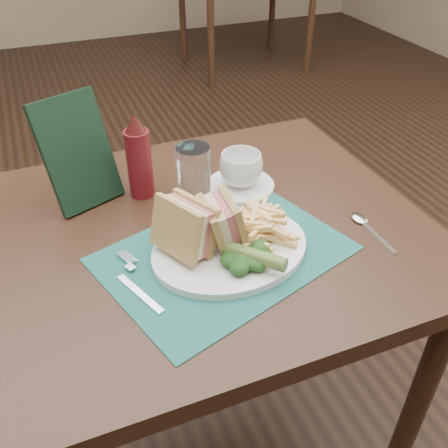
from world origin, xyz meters
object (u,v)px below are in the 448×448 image
(sandwich_half_a, at_px, (176,232))
(drinking_glass, at_px, (194,175))
(sandwich_half_b, at_px, (212,223))
(check_presenter, at_px, (77,152))
(placemat, at_px, (224,254))
(plate, at_px, (230,249))
(saucer, at_px, (241,186))
(coffee_cup, at_px, (241,169))
(table_bg_right, at_px, (245,16))
(table_main, at_px, (205,348))
(ketchup_bottle, at_px, (139,156))

(sandwich_half_a, relative_size, drinking_glass, 0.83)
(sandwich_half_b, height_order, check_presenter, check_presenter)
(placemat, bearing_deg, check_presenter, 126.24)
(plate, relative_size, saucer, 2.00)
(sandwich_half_b, height_order, coffee_cup, sandwich_half_b)
(table_bg_right, relative_size, plate, 3.00)
(plate, relative_size, check_presenter, 1.28)
(table_main, bearing_deg, check_presenter, 136.43)
(plate, distance_m, coffee_cup, 0.23)
(saucer, bearing_deg, plate, -118.30)
(placemat, relative_size, sandwich_half_b, 4.55)
(table_main, relative_size, check_presenter, 3.85)
(table_main, bearing_deg, sandwich_half_b, -92.96)
(sandwich_half_b, distance_m, drinking_glass, 0.17)
(table_main, relative_size, sandwich_half_b, 9.43)
(sandwich_half_a, height_order, saucer, sandwich_half_a)
(sandwich_half_a, height_order, sandwich_half_b, sandwich_half_a)
(saucer, xyz_separation_m, check_presenter, (-0.33, 0.08, 0.11))
(plate, bearing_deg, table_main, 96.37)
(table_bg_right, height_order, saucer, saucer)
(table_main, xyz_separation_m, saucer, (0.13, 0.10, 0.38))
(saucer, distance_m, drinking_glass, 0.13)
(coffee_cup, relative_size, check_presenter, 0.41)
(saucer, relative_size, coffee_cup, 1.58)
(ketchup_bottle, bearing_deg, check_presenter, 168.23)
(placemat, bearing_deg, ketchup_bottle, 108.96)
(sandwich_half_a, bearing_deg, sandwich_half_b, -20.00)
(placemat, xyz_separation_m, drinking_glass, (0.01, 0.19, 0.06))
(sandwich_half_b, xyz_separation_m, saucer, (0.14, 0.19, -0.06))
(plate, height_order, ketchup_bottle, ketchup_bottle)
(drinking_glass, bearing_deg, plate, -88.69)
(sandwich_half_b, bearing_deg, table_main, 90.34)
(table_bg_right, relative_size, sandwich_half_b, 9.43)
(sandwich_half_a, bearing_deg, saucer, 16.40)
(plate, bearing_deg, check_presenter, 120.38)
(table_bg_right, bearing_deg, table_main, -115.52)
(coffee_cup, distance_m, drinking_glass, 0.12)
(placemat, xyz_separation_m, saucer, (0.12, 0.20, 0.00))
(table_main, bearing_deg, placemat, -82.78)
(table_bg_right, relative_size, ketchup_bottle, 4.84)
(table_main, bearing_deg, sandwich_half_a, -129.97)
(table_main, relative_size, ketchup_bottle, 4.84)
(ketchup_bottle, distance_m, check_presenter, 0.12)
(table_bg_right, distance_m, drinking_glass, 3.09)
(table_main, xyz_separation_m, check_presenter, (-0.20, 0.19, 0.49))
(table_bg_right, xyz_separation_m, plate, (-1.33, -2.94, 0.38))
(table_bg_right, height_order, sandwich_half_b, sandwich_half_b)
(placemat, bearing_deg, coffee_cup, 59.07)
(check_presenter, bearing_deg, ketchup_bottle, -33.61)
(sandwich_half_a, xyz_separation_m, drinking_glass, (0.09, 0.18, -0.01))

